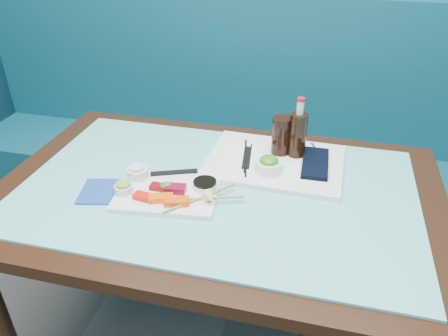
% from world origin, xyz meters
% --- Properties ---
extents(booth_bench, '(3.00, 0.56, 1.17)m').
position_xyz_m(booth_bench, '(0.00, 2.29, 0.37)').
color(booth_bench, '#0E4B5B').
rests_on(booth_bench, ground).
extents(dining_table, '(1.40, 0.90, 0.75)m').
position_xyz_m(dining_table, '(0.00, 1.45, 0.67)').
color(dining_table, black).
rests_on(dining_table, ground).
extents(glass_top, '(1.22, 0.76, 0.01)m').
position_xyz_m(glass_top, '(0.00, 1.45, 0.75)').
color(glass_top, '#69D2D1').
rests_on(glass_top, dining_table).
extents(sashimi_plate, '(0.33, 0.25, 0.02)m').
position_xyz_m(sashimi_plate, '(-0.13, 1.37, 0.77)').
color(sashimi_plate, white).
rests_on(sashimi_plate, glass_top).
extents(salmon_left, '(0.07, 0.04, 0.02)m').
position_xyz_m(salmon_left, '(-0.18, 1.31, 0.78)').
color(salmon_left, '#FF150A').
rests_on(salmon_left, sashimi_plate).
extents(salmon_mid, '(0.08, 0.06, 0.02)m').
position_xyz_m(salmon_mid, '(-0.13, 1.32, 0.78)').
color(salmon_mid, '#FF5C0A').
rests_on(salmon_mid, sashimi_plate).
extents(salmon_right, '(0.08, 0.05, 0.02)m').
position_xyz_m(salmon_right, '(-0.08, 1.31, 0.78)').
color(salmon_right, '#FF4B0A').
rests_on(salmon_right, sashimi_plate).
extents(tuna_left, '(0.05, 0.03, 0.02)m').
position_xyz_m(tuna_left, '(-0.16, 1.37, 0.78)').
color(tuna_left, maroon).
rests_on(tuna_left, sashimi_plate).
extents(tuna_right, '(0.07, 0.05, 0.02)m').
position_xyz_m(tuna_right, '(-0.11, 1.37, 0.78)').
color(tuna_right, maroon).
rests_on(tuna_right, sashimi_plate).
extents(seaweed_garnish, '(0.05, 0.05, 0.02)m').
position_xyz_m(seaweed_garnish, '(-0.14, 1.38, 0.79)').
color(seaweed_garnish, '#218E20').
rests_on(seaweed_garnish, sashimi_plate).
extents(ramekin_wasabi, '(0.06, 0.06, 0.02)m').
position_xyz_m(ramekin_wasabi, '(-0.26, 1.33, 0.79)').
color(ramekin_wasabi, white).
rests_on(ramekin_wasabi, sashimi_plate).
extents(wasabi_fill, '(0.06, 0.06, 0.01)m').
position_xyz_m(wasabi_fill, '(-0.26, 1.33, 0.80)').
color(wasabi_fill, '#80B038').
rests_on(wasabi_fill, ramekin_wasabi).
extents(ramekin_ginger, '(0.08, 0.08, 0.03)m').
position_xyz_m(ramekin_ginger, '(-0.25, 1.42, 0.79)').
color(ramekin_ginger, silver).
rests_on(ramekin_ginger, sashimi_plate).
extents(ginger_fill, '(0.05, 0.05, 0.01)m').
position_xyz_m(ginger_fill, '(-0.25, 1.42, 0.81)').
color(ginger_fill, '#FAE7CD').
rests_on(ginger_fill, ramekin_ginger).
extents(soy_dish, '(0.09, 0.09, 0.02)m').
position_xyz_m(soy_dish, '(-0.03, 1.42, 0.78)').
color(soy_dish, white).
rests_on(soy_dish, sashimi_plate).
extents(soy_fill, '(0.09, 0.09, 0.01)m').
position_xyz_m(soy_fill, '(-0.03, 1.42, 0.79)').
color(soy_fill, black).
rests_on(soy_fill, soy_dish).
extents(lemon_wedge, '(0.05, 0.05, 0.04)m').
position_xyz_m(lemon_wedge, '(0.01, 1.34, 0.79)').
color(lemon_wedge, '#FFDE78').
rests_on(lemon_wedge, sashimi_plate).
extents(chopstick_sleeve, '(0.15, 0.08, 0.00)m').
position_xyz_m(chopstick_sleeve, '(-0.15, 1.47, 0.78)').
color(chopstick_sleeve, black).
rests_on(chopstick_sleeve, sashimi_plate).
extents(wooden_chopstick_a, '(0.17, 0.19, 0.01)m').
position_xyz_m(wooden_chopstick_a, '(-0.02, 1.35, 0.78)').
color(wooden_chopstick_a, '#9A8348').
rests_on(wooden_chopstick_a, sashimi_plate).
extents(wooden_chopstick_b, '(0.23, 0.09, 0.01)m').
position_xyz_m(wooden_chopstick_b, '(-0.01, 1.35, 0.78)').
color(wooden_chopstick_b, tan).
rests_on(wooden_chopstick_b, sashimi_plate).
extents(serving_tray, '(0.46, 0.35, 0.02)m').
position_xyz_m(serving_tray, '(0.16, 1.63, 0.77)').
color(serving_tray, white).
rests_on(serving_tray, glass_top).
extents(paper_placemat, '(0.38, 0.32, 0.00)m').
position_xyz_m(paper_placemat, '(0.16, 1.63, 0.78)').
color(paper_placemat, white).
rests_on(paper_placemat, serving_tray).
extents(seaweed_bowl, '(0.11, 0.11, 0.04)m').
position_xyz_m(seaweed_bowl, '(0.15, 1.56, 0.79)').
color(seaweed_bowl, white).
rests_on(seaweed_bowl, serving_tray).
extents(seaweed_salad, '(0.07, 0.07, 0.03)m').
position_xyz_m(seaweed_salad, '(0.15, 1.56, 0.81)').
color(seaweed_salad, '#35841E').
rests_on(seaweed_salad, seaweed_bowl).
extents(cola_glass, '(0.08, 0.08, 0.13)m').
position_xyz_m(cola_glass, '(0.17, 1.69, 0.84)').
color(cola_glass, black).
rests_on(cola_glass, serving_tray).
extents(navy_pouch, '(0.09, 0.20, 0.02)m').
position_xyz_m(navy_pouch, '(0.29, 1.63, 0.78)').
color(navy_pouch, black).
rests_on(navy_pouch, serving_tray).
extents(fork, '(0.04, 0.08, 0.01)m').
position_xyz_m(fork, '(0.28, 1.74, 0.78)').
color(fork, white).
rests_on(fork, serving_tray).
extents(black_chopstick_a, '(0.06, 0.25, 0.01)m').
position_xyz_m(black_chopstick_a, '(0.06, 1.62, 0.78)').
color(black_chopstick_a, black).
rests_on(black_chopstick_a, serving_tray).
extents(black_chopstick_b, '(0.02, 0.20, 0.01)m').
position_xyz_m(black_chopstick_b, '(0.06, 1.62, 0.78)').
color(black_chopstick_b, black).
rests_on(black_chopstick_b, serving_tray).
extents(tray_sleeve, '(0.05, 0.16, 0.00)m').
position_xyz_m(tray_sleeve, '(0.06, 1.62, 0.78)').
color(tray_sleeve, black).
rests_on(tray_sleeve, serving_tray).
extents(cola_bottle_body, '(0.08, 0.08, 0.17)m').
position_xyz_m(cola_bottle_body, '(0.22, 1.68, 0.84)').
color(cola_bottle_body, black).
rests_on(cola_bottle_body, glass_top).
extents(cola_bottle_neck, '(0.03, 0.03, 0.05)m').
position_xyz_m(cola_bottle_neck, '(0.22, 1.68, 0.95)').
color(cola_bottle_neck, silver).
rests_on(cola_bottle_neck, cola_bottle_body).
extents(cola_bottle_cap, '(0.03, 0.03, 0.01)m').
position_xyz_m(cola_bottle_cap, '(0.22, 1.68, 0.98)').
color(cola_bottle_cap, red).
rests_on(cola_bottle_cap, cola_bottle_neck).
extents(blue_napkin, '(0.17, 0.17, 0.01)m').
position_xyz_m(blue_napkin, '(-0.33, 1.34, 0.76)').
color(blue_napkin, '#1A4193').
rests_on(blue_napkin, glass_top).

